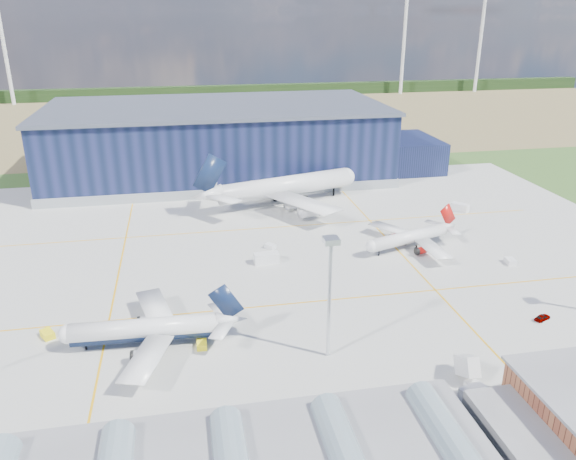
% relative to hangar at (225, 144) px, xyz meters
% --- Properties ---
extents(ground, '(600.00, 600.00, 0.00)m').
position_rel_hangar_xyz_m(ground, '(-2.81, -94.80, -11.62)').
color(ground, '#29481B').
rests_on(ground, ground).
extents(apron, '(220.00, 160.00, 0.08)m').
position_rel_hangar_xyz_m(apron, '(-2.81, -84.80, -11.59)').
color(apron, gray).
rests_on(apron, ground).
extents(farmland, '(600.00, 220.00, 0.01)m').
position_rel_hangar_xyz_m(farmland, '(-2.81, 125.20, -11.62)').
color(farmland, olive).
rests_on(farmland, ground).
extents(treeline, '(600.00, 8.00, 8.00)m').
position_rel_hangar_xyz_m(treeline, '(-2.81, 205.20, -7.62)').
color(treeline, black).
rests_on(treeline, ground).
extents(hangar, '(145.00, 62.00, 26.10)m').
position_rel_hangar_xyz_m(hangar, '(0.00, 0.00, 0.00)').
color(hangar, '#0F1833').
rests_on(hangar, ground).
extents(light_mast_center, '(2.60, 2.60, 23.00)m').
position_rel_hangar_xyz_m(light_mast_center, '(7.19, -124.80, 3.82)').
color(light_mast_center, silver).
rests_on(light_mast_center, ground).
extents(airliner_navy, '(35.89, 35.17, 11.21)m').
position_rel_hangar_xyz_m(airliner_navy, '(-25.06, -115.16, -6.01)').
color(airliner_navy, silver).
rests_on(airliner_navy, ground).
extents(airliner_red, '(38.21, 37.80, 9.89)m').
position_rel_hangar_xyz_m(airliner_red, '(40.17, -81.48, -6.67)').
color(airliner_red, silver).
rests_on(airliner_red, ground).
extents(airliner_widebody, '(70.76, 69.92, 18.69)m').
position_rel_hangar_xyz_m(airliner_widebody, '(15.65, -39.80, -2.27)').
color(airliner_widebody, silver).
rests_on(airliner_widebody, ground).
extents(gse_tug_a, '(3.29, 3.74, 1.33)m').
position_rel_hangar_xyz_m(gse_tug_a, '(-43.61, -108.82, -10.95)').
color(gse_tug_a, yellow).
rests_on(gse_tug_a, ground).
extents(gse_tug_b, '(1.90, 2.79, 1.19)m').
position_rel_hangar_xyz_m(gse_tug_b, '(-14.96, -117.90, -11.02)').
color(gse_tug_b, yellow).
rests_on(gse_tug_b, ground).
extents(gse_van_a, '(6.20, 2.99, 2.65)m').
position_rel_hangar_xyz_m(gse_van_a, '(2.51, -83.37, -10.29)').
color(gse_van_a, silver).
rests_on(gse_van_a, ground).
extents(gse_cart_a, '(2.37, 3.30, 1.35)m').
position_rel_hangar_xyz_m(gse_cart_a, '(61.28, -95.17, -10.94)').
color(gse_cart_a, silver).
rests_on(gse_cart_a, ground).
extents(gse_van_b, '(5.23, 5.62, 2.42)m').
position_rel_hangar_xyz_m(gse_van_b, '(67.42, -56.62, -10.40)').
color(gse_van_b, silver).
rests_on(gse_van_b, ground).
extents(gse_tug_c, '(2.53, 3.58, 1.45)m').
position_rel_hangar_xyz_m(gse_tug_c, '(18.60, -32.80, -10.89)').
color(gse_tug_c, yellow).
rests_on(gse_tug_c, ground).
extents(gse_cart_b, '(3.24, 3.32, 1.21)m').
position_rel_hangar_xyz_m(gse_cart_b, '(4.89, -74.55, -11.01)').
color(gse_cart_b, silver).
rests_on(gse_cart_b, ground).
extents(gse_van_c, '(4.87, 3.45, 2.12)m').
position_rel_hangar_xyz_m(gse_van_c, '(26.85, -140.80, -10.55)').
color(gse_van_c, silver).
rests_on(gse_van_c, ground).
extents(airstair, '(2.30, 5.39, 3.41)m').
position_rel_hangar_xyz_m(airstair, '(28.20, -136.05, -9.91)').
color(airstair, silver).
rests_on(airstair, ground).
extents(car_a, '(4.11, 2.92, 1.30)m').
position_rel_hangar_xyz_m(car_a, '(52.71, -120.96, -10.97)').
color(car_a, '#99999E').
rests_on(car_a, ground).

